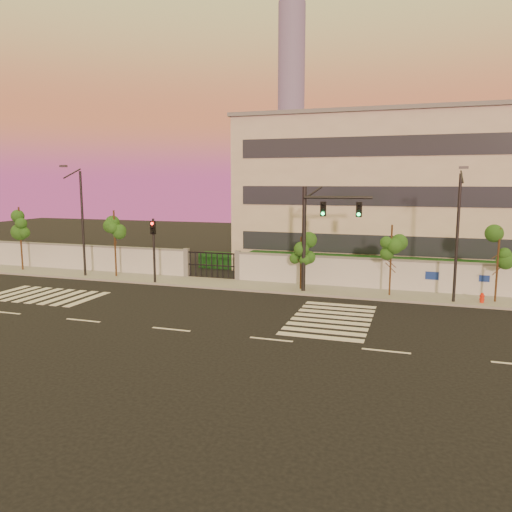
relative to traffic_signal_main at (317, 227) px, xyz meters
name	(u,v)px	position (x,y,z in m)	size (l,w,h in m)	color
ground	(171,329)	(-5.10, -9.76, -4.25)	(120.00, 120.00, 0.00)	black
sidewalk	(244,285)	(-5.10, 0.74, -4.17)	(60.00, 3.00, 0.15)	gray
perimeter_wall	(253,267)	(-5.00, 2.24, -3.18)	(60.00, 0.36, 2.20)	silver
hedge_row	(278,265)	(-3.94, 4.98, -3.43)	(41.00, 4.25, 1.80)	black
institutional_building	(394,192)	(3.90, 12.23, 1.91)	(24.40, 12.40, 12.25)	#BFB4A1
distant_skyscraper	(291,89)	(-70.10, 270.24, 57.74)	(16.00, 16.00, 118.00)	slate
road_markings	(177,308)	(-6.68, -6.00, -4.24)	(57.00, 7.62, 0.02)	silver
street_tree_b	(20,224)	(-23.67, 0.77, -0.51)	(1.64, 1.31, 5.08)	#382314
street_tree_c	(115,228)	(-15.01, 0.64, -0.58)	(1.63, 1.30, 4.98)	#382314
street_tree_d	(301,251)	(-1.13, 0.55, -1.64)	(1.32, 1.05, 3.54)	#382314
street_tree_e	(392,244)	(4.46, 0.47, -0.97)	(1.36, 1.09, 4.46)	#382314
street_tree_f	(499,248)	(10.38, 0.63, -1.00)	(1.43, 1.14, 4.42)	#382314
traffic_signal_main	(317,227)	(0.00, 0.00, 0.00)	(4.24, 0.71, 6.72)	black
traffic_signal_secondary	(154,243)	(-11.19, -0.53, -1.36)	(0.35, 0.34, 4.54)	black
streetlight_west	(81,218)	(-17.38, -0.02, 0.16)	(0.49, 1.96, 8.15)	black
streetlight_east	(458,232)	(8.07, -0.30, -0.02)	(0.47, 1.88, 7.82)	black
fire_hydrant	(482,299)	(9.60, 0.06, -3.88)	(0.29, 0.27, 0.73)	red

